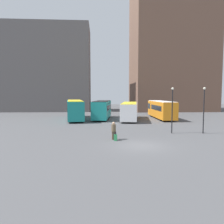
% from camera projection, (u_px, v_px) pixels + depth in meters
% --- Properties ---
extents(ground_plane, '(160.00, 160.00, 0.00)m').
position_uv_depth(ground_plane, '(141.00, 146.00, 18.62)').
color(ground_plane, '#4C4C4F').
extents(building_block_left, '(28.95, 10.77, 22.19)m').
position_uv_depth(building_block_left, '(35.00, 69.00, 57.79)').
color(building_block_left, '#5B5656').
rests_on(building_block_left, ground_plane).
extents(building_block_right, '(20.80, 15.50, 35.10)m').
position_uv_depth(building_block_right, '(171.00, 46.00, 59.56)').
color(building_block_right, brown).
rests_on(building_block_right, ground_plane).
extents(bus_0, '(4.19, 12.27, 3.33)m').
position_uv_depth(bus_0, '(75.00, 109.00, 38.27)').
color(bus_0, '#19847F').
rests_on(bus_0, ground_plane).
extents(bus_1, '(3.71, 9.69, 3.23)m').
position_uv_depth(bus_1, '(102.00, 109.00, 38.69)').
color(bus_1, '#19847F').
rests_on(bus_1, ground_plane).
extents(bus_2, '(4.39, 11.11, 2.96)m').
position_uv_depth(bus_2, '(129.00, 110.00, 37.49)').
color(bus_2, silver).
rests_on(bus_2, ground_plane).
extents(bus_3, '(2.60, 11.15, 3.17)m').
position_uv_depth(bus_3, '(161.00, 109.00, 39.51)').
color(bus_3, orange).
rests_on(bus_3, ground_plane).
extents(traveler, '(0.52, 0.52, 1.72)m').
position_uv_depth(traveler, '(114.00, 129.00, 21.05)').
color(traveler, '#4C3828').
rests_on(traveler, ground_plane).
extents(suitcase, '(0.34, 0.40, 0.87)m').
position_uv_depth(suitcase, '(116.00, 137.00, 20.63)').
color(suitcase, '#28844C').
rests_on(suitcase, ground_plane).
extents(lamp_post_0, '(0.28, 0.28, 5.16)m').
position_uv_depth(lamp_post_0, '(204.00, 106.00, 24.17)').
color(lamp_post_0, black).
rests_on(lamp_post_0, ground_plane).
extents(lamp_post_1, '(0.28, 0.28, 5.14)m').
position_uv_depth(lamp_post_1, '(172.00, 106.00, 24.32)').
color(lamp_post_1, black).
rests_on(lamp_post_1, ground_plane).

